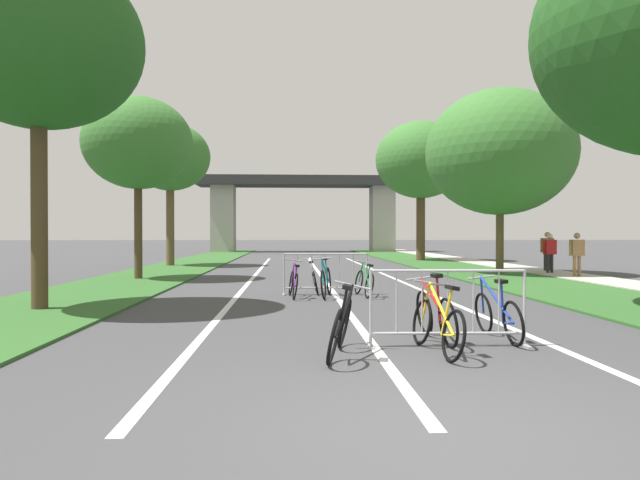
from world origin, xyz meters
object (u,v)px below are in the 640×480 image
(crowd_barrier_nearest, at_px, (448,309))
(pedestrian_waiting, at_px, (547,248))
(tree_left_pine_near, at_px, (138,143))
(bicycle_white_2, at_px, (315,280))
(tree_left_pine_far, at_px, (170,158))
(bicycle_black_1, at_px, (341,327))
(pedestrian_pushing_bike, at_px, (577,251))
(bicycle_blue_6, at_px, (497,315))
(pedestrian_strolling, at_px, (550,250))
(bicycle_teal_0, at_px, (326,281))
(bicycle_purple_3, at_px, (293,283))
(tree_right_cypress_far, at_px, (500,152))
(bicycle_yellow_5, at_px, (437,325))
(tree_left_oak_near, at_px, (38,42))
(bicycle_green_7, at_px, (364,282))
(tree_right_maple_mid, at_px, (421,160))
(bicycle_red_4, at_px, (435,315))
(crowd_barrier_second, at_px, (326,274))

(crowd_barrier_nearest, distance_m, pedestrian_waiting, 16.74)
(tree_left_pine_near, distance_m, bicycle_white_2, 8.47)
(pedestrian_waiting, bearing_deg, crowd_barrier_nearest, -125.59)
(tree_left_pine_far, distance_m, bicycle_black_1, 21.94)
(pedestrian_pushing_bike, distance_m, pedestrian_waiting, 3.14)
(bicycle_blue_6, distance_m, pedestrian_strolling, 14.57)
(bicycle_teal_0, bearing_deg, bicycle_purple_3, 13.88)
(bicycle_white_2, bearing_deg, tree_right_cypress_far, 41.97)
(bicycle_yellow_5, relative_size, pedestrian_pushing_bike, 1.10)
(tree_left_oak_near, relative_size, bicycle_green_7, 4.46)
(tree_right_maple_mid, distance_m, bicycle_red_4, 25.37)
(bicycle_green_7, bearing_deg, bicycle_purple_3, 178.34)
(crowd_barrier_second, xyz_separation_m, pedestrian_pushing_bike, (8.99, 4.83, 0.45))
(bicycle_green_7, bearing_deg, tree_left_oak_near, -169.07)
(crowd_barrier_nearest, xyz_separation_m, pedestrian_pushing_bike, (7.74, 11.51, 0.45))
(tree_left_pine_far, relative_size, bicycle_yellow_5, 3.92)
(tree_left_pine_near, height_order, bicycle_red_4, tree_left_pine_near)
(tree_right_cypress_far, distance_m, crowd_barrier_nearest, 15.33)
(tree_left_pine_far, relative_size, pedestrian_pushing_bike, 4.31)
(tree_left_pine_far, height_order, bicycle_teal_0, tree_left_pine_far)
(bicycle_white_2, height_order, bicycle_green_7, bicycle_white_2)
(tree_left_pine_far, relative_size, bicycle_blue_6, 4.11)
(tree_right_cypress_far, distance_m, bicycle_black_1, 16.50)
(bicycle_yellow_5, bearing_deg, tree_left_oak_near, 140.93)
(tree_left_pine_far, xyz_separation_m, bicycle_teal_0, (6.59, -13.72, -4.79))
(bicycle_teal_0, bearing_deg, crowd_barrier_second, -81.91)
(tree_left_oak_near, xyz_separation_m, bicycle_black_1, (5.60, -4.53, -4.96))
(tree_right_maple_mid, bearing_deg, tree_right_cypress_far, -87.41)
(bicycle_teal_0, bearing_deg, tree_left_pine_near, -32.67)
(tree_left_pine_near, xyz_separation_m, pedestrian_waiting, (15.35, 2.90, -3.58))
(tree_left_pine_near, distance_m, bicycle_teal_0, 9.17)
(tree_left_pine_far, xyz_separation_m, bicycle_green_7, (7.54, -13.57, -4.83))
(bicycle_blue_6, xyz_separation_m, pedestrian_strolling, (6.78, 12.88, 0.59))
(tree_left_oak_near, xyz_separation_m, bicycle_teal_0, (5.84, 2.19, -4.94))
(tree_left_pine_far, distance_m, tree_right_cypress_far, 15.05)
(tree_right_cypress_far, bearing_deg, bicycle_yellow_5, -113.40)
(bicycle_white_2, xyz_separation_m, bicycle_red_4, (1.43, -6.76, 0.03))
(bicycle_green_7, bearing_deg, pedestrian_pushing_bike, 24.90)
(bicycle_blue_6, bearing_deg, pedestrian_pushing_bike, 55.02)
(tree_right_cypress_far, xyz_separation_m, pedestrian_pushing_bike, (1.94, -2.07, -3.67))
(tree_left_pine_near, bearing_deg, tree_right_cypress_far, 8.10)
(tree_right_maple_mid, bearing_deg, pedestrian_waiting, -74.12)
(bicycle_purple_3, bearing_deg, bicycle_white_2, 56.12)
(tree_left_pine_near, xyz_separation_m, bicycle_teal_0, (5.95, -5.58, -4.18))
(tree_right_cypress_far, relative_size, crowd_barrier_nearest, 3.23)
(bicycle_green_7, distance_m, pedestrian_waiting, 11.89)
(bicycle_teal_0, relative_size, bicycle_red_4, 1.04)
(tree_right_maple_mid, relative_size, bicycle_red_4, 4.74)
(bicycle_red_4, bearing_deg, bicycle_white_2, 97.07)
(tree_right_cypress_far, bearing_deg, tree_left_pine_near, -171.90)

